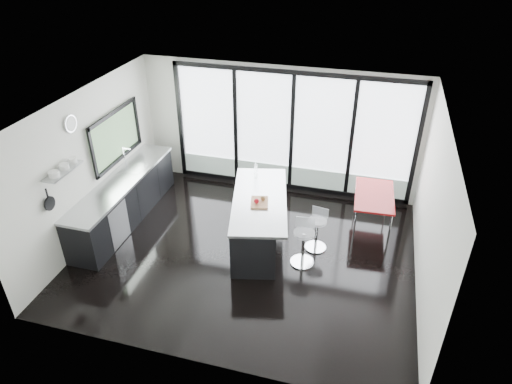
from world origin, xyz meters
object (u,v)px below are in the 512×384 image
(island, at_px, (256,219))
(bar_stool_near, at_px, (303,248))
(red_table, at_px, (372,209))
(bar_stool_far, at_px, (316,234))

(island, relative_size, bar_stool_near, 3.59)
(island, height_order, red_table, island)
(bar_stool_far, relative_size, red_table, 0.49)
(bar_stool_far, bearing_deg, bar_stool_near, -98.18)
(island, xyz_separation_m, bar_stool_near, (0.99, -0.43, -0.13))
(island, bearing_deg, bar_stool_far, 3.07)
(bar_stool_far, bearing_deg, island, -167.18)
(bar_stool_near, distance_m, red_table, 1.91)
(red_table, bearing_deg, bar_stool_near, -125.28)
(bar_stool_near, relative_size, bar_stool_far, 1.08)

